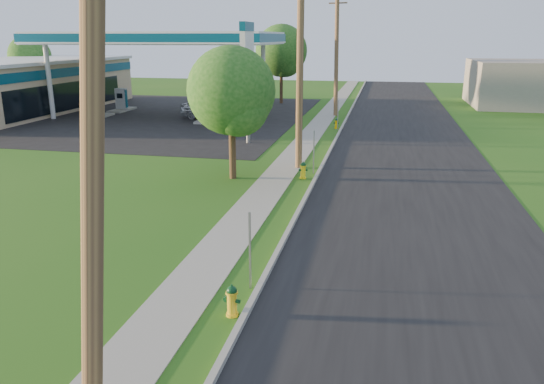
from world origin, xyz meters
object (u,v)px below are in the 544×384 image
object	(u,v)px
utility_pole_mid	(300,62)
hydrant_near	(232,301)
car_silver	(211,109)
fuel_pump_se	(224,105)
fuel_pump_ne	(208,112)
fuel_pump_nw	(97,108)
tree_verge	(233,95)
hydrant_far	(336,123)
hydrant_mid	(303,170)
utility_pole_far	(336,54)
utility_pole_near	(92,131)
price_pylon	(247,48)
fuel_pump_sw	(122,102)
tree_back	(30,58)
tree_lot	(282,53)

from	to	relation	value
utility_pole_mid	hydrant_near	bearing A→B (deg)	-86.84
utility_pole_mid	car_silver	xyz separation A→B (m)	(-9.08, 14.25, -4.17)
utility_pole_mid	fuel_pump_se	xyz separation A→B (m)	(-8.90, 17.00, -4.23)
utility_pole_mid	fuel_pump_ne	size ratio (longest dim) A/B	3.06
fuel_pump_ne	fuel_pump_se	bearing A→B (deg)	90.00
utility_pole_mid	fuel_pump_nw	xyz separation A→B (m)	(-17.90, 13.00, -4.23)
fuel_pump_nw	tree_verge	xyz separation A→B (m)	(15.46, -15.61, 2.97)
hydrant_far	hydrant_mid	bearing A→B (deg)	-90.87
fuel_pump_se	car_silver	size ratio (longest dim) A/B	0.70
utility_pole_far	fuel_pump_ne	distance (m)	10.99
utility_pole_near	price_pylon	bearing A→B (deg)	99.42
tree_verge	fuel_pump_sw	bearing A→B (deg)	128.25
utility_pole_mid	hydrant_mid	size ratio (longest dim) A/B	12.71
utility_pole_near	fuel_pump_ne	world-z (taller)	utility_pole_near
fuel_pump_nw	price_pylon	world-z (taller)	price_pylon
utility_pole_far	fuel_pump_nw	world-z (taller)	utility_pole_far
fuel_pump_ne	utility_pole_mid	bearing A→B (deg)	-55.60
utility_pole_mid	hydrant_far	xyz separation A→B (m)	(0.73, 11.78, -4.60)
fuel_pump_nw	car_silver	world-z (taller)	fuel_pump_nw
utility_pole_far	tree_back	xyz separation A→B (m)	(-30.97, 5.77, -0.78)
utility_pole_near	tree_lot	distance (m)	43.31
tree_verge	tree_back	distance (m)	38.86
price_pylon	tree_lot	distance (m)	19.54
hydrant_near	hydrant_mid	world-z (taller)	hydrant_mid
fuel_pump_nw	fuel_pump_sw	size ratio (longest dim) A/B	1.00
fuel_pump_se	price_pylon	bearing A→B (deg)	-66.50
fuel_pump_ne	tree_lot	size ratio (longest dim) A/B	0.44
price_pylon	tree_back	world-z (taller)	price_pylon
utility_pole_mid	tree_back	bearing A→B (deg)	142.49
tree_lot	hydrant_mid	world-z (taller)	tree_lot
fuel_pump_sw	price_pylon	world-z (taller)	price_pylon
hydrant_near	price_pylon	bearing A→B (deg)	103.37
fuel_pump_nw	fuel_pump_sw	bearing A→B (deg)	90.00
tree_lot	utility_pole_mid	bearing A→B (deg)	-77.33
utility_pole_mid	tree_verge	world-z (taller)	utility_pole_mid
fuel_pump_se	fuel_pump_sw	bearing A→B (deg)	180.00
fuel_pump_ne	tree_lot	xyz separation A→B (m)	(3.29, 11.94, 3.92)
tree_lot	hydrant_mid	size ratio (longest dim) A/B	9.36
fuel_pump_se	tree_back	size ratio (longest dim) A/B	0.51
utility_pole_near	fuel_pump_se	bearing A→B (deg)	104.27
price_pylon	fuel_pump_nw	bearing A→B (deg)	151.82
fuel_pump_ne	tree_back	world-z (taller)	tree_back
tree_back	price_pylon	bearing A→B (deg)	-34.01
utility_pole_near	hydrant_mid	xyz separation A→B (m)	(0.52, 16.04, -4.43)
fuel_pump_se	car_silver	bearing A→B (deg)	-93.68
fuel_pump_nw	hydrant_mid	size ratio (longest dim) A/B	4.15
hydrant_near	fuel_pump_se	bearing A→B (deg)	107.24
price_pylon	hydrant_near	size ratio (longest dim) A/B	8.98
hydrant_near	hydrant_mid	bearing A→B (deg)	91.25
fuel_pump_nw	tree_lot	xyz separation A→B (m)	(12.29, 11.94, 3.92)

